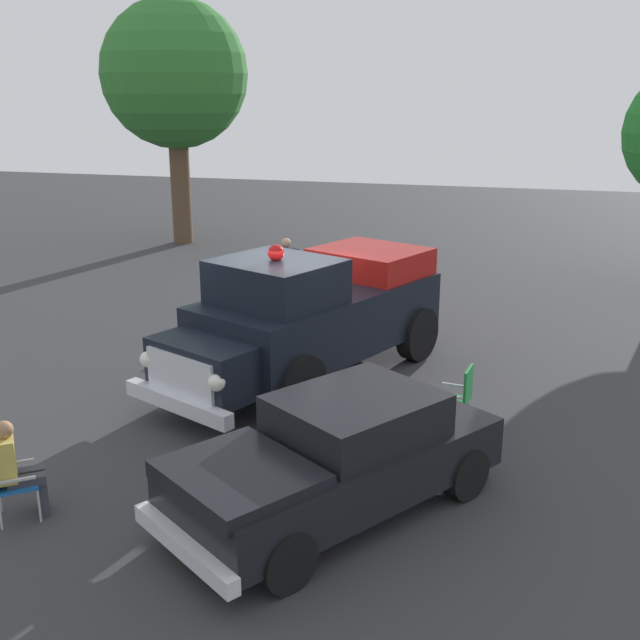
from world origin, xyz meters
TOP-DOWN VIEW (x-y plane):
  - ground_plane at (0.00, 0.00)m, footprint 60.00×60.00m
  - vintage_fire_truck at (0.59, 0.30)m, footprint 4.40×6.32m
  - classic_hot_rod at (2.18, -4.11)m, footprint 3.97×4.65m
  - lawn_chair_near_truck at (-1.60, -5.36)m, footprint 0.69×0.69m
  - lawn_chair_spare at (3.41, -1.28)m, footprint 0.56×0.57m
  - spectator_seated at (-1.50, -5.28)m, footprint 0.65×0.62m
  - spectator_standing at (-1.32, 4.64)m, footprint 0.61×0.43m
  - oak_tree_distant at (-7.28, 11.34)m, footprint 4.77×4.77m
  - traffic_cone at (2.58, -2.30)m, footprint 0.40×0.40m

SIDE VIEW (x-z plane):
  - ground_plane at x=0.00m, z-range 0.00..0.00m
  - traffic_cone at x=2.58m, z-range -0.01..0.63m
  - lawn_chair_near_truck at x=-1.60m, z-range 0.08..1.10m
  - lawn_chair_spare at x=3.41m, z-range 0.08..1.10m
  - spectator_seated at x=-1.50m, z-range 0.05..1.34m
  - classic_hot_rod at x=2.18m, z-range 0.02..1.48m
  - spectator_standing at x=-1.32m, z-range 0.13..1.80m
  - vintage_fire_truck at x=0.59m, z-range -0.10..2.49m
  - oak_tree_distant at x=-7.28m, z-range 1.52..9.45m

